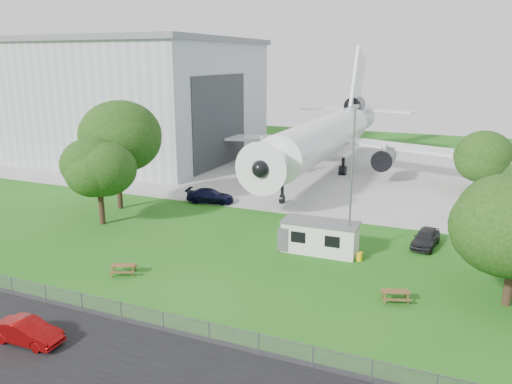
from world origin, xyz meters
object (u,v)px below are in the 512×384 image
at_px(airliner, 326,135).
at_px(car_centre_sedan, 27,332).
at_px(hangar, 114,97).
at_px(site_cabin, 320,237).
at_px(picnic_west, 124,274).
at_px(picnic_east, 395,301).

bearing_deg(airliner, car_centre_sedan, -93.88).
bearing_deg(airliner, hangar, 179.78).
xyz_separation_m(site_cabin, picnic_west, (-12.09, -10.02, -1.31)).
relative_size(hangar, site_cabin, 6.34).
relative_size(hangar, car_centre_sedan, 10.35).
xyz_separation_m(site_cabin, car_centre_sedan, (-11.20, -19.68, -0.63)).
bearing_deg(airliner, picnic_west, -96.10).
bearing_deg(picnic_east, site_cabin, 117.41).
relative_size(picnic_west, picnic_east, 1.00).
bearing_deg(site_cabin, airliner, 104.85).
relative_size(airliner, site_cabin, 7.04).
distance_m(airliner, picnic_west, 40.22).
height_order(site_cabin, car_centre_sedan, site_cabin).
distance_m(airliner, site_cabin, 30.90).
bearing_deg(picnic_west, picnic_east, -13.98).
xyz_separation_m(hangar, site_cabin, (43.82, -29.77, -8.09)).
bearing_deg(picnic_east, hangar, 124.99).
relative_size(site_cabin, picnic_east, 3.77).
relative_size(airliner, car_centre_sedan, 11.49).
bearing_deg(picnic_west, airliner, 59.56).
bearing_deg(picnic_west, hangar, 104.24).
bearing_deg(hangar, picnic_east, -35.55).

